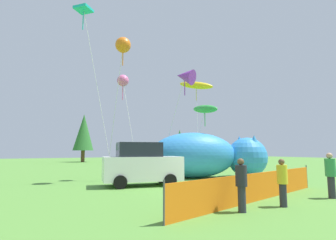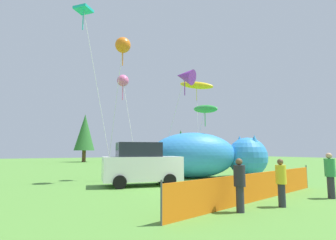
{
  "view_description": "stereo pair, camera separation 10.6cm",
  "coord_description": "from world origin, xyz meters",
  "px_view_note": "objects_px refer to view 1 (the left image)",
  "views": [
    {
      "loc": [
        -8.18,
        -9.57,
        1.85
      ],
      "look_at": [
        0.61,
        5.61,
        3.89
      ],
      "focal_mm": 28.0,
      "sensor_mm": 36.0,
      "label": 1
    },
    {
      "loc": [
        -8.09,
        -9.63,
        1.85
      ],
      "look_at": [
        0.61,
        5.61,
        3.89
      ],
      "focal_mm": 28.0,
      "sensor_mm": 36.0,
      "label": 2
    }
  ],
  "objects_px": {
    "spectator_in_green_shirt": "(282,180)",
    "kite_green_fish": "(205,109)",
    "inflatable_cat": "(207,157)",
    "kite_pink_octopus": "(123,81)",
    "kite_yellow_hero": "(196,85)",
    "kite_purple_delta": "(185,77)",
    "kite_teal_diamond": "(84,13)",
    "spectator_in_blue_shirt": "(331,173)",
    "parked_car": "(142,165)",
    "kite_orange_flower": "(123,45)",
    "spectator_in_red_shirt": "(241,183)",
    "folding_chair": "(243,177)"
  },
  "relations": [
    {
      "from": "spectator_in_blue_shirt",
      "to": "spectator_in_red_shirt",
      "type": "height_order",
      "value": "spectator_in_blue_shirt"
    },
    {
      "from": "folding_chair",
      "to": "kite_yellow_hero",
      "type": "height_order",
      "value": "kite_yellow_hero"
    },
    {
      "from": "inflatable_cat",
      "to": "spectator_in_blue_shirt",
      "type": "relative_size",
      "value": 4.74
    },
    {
      "from": "kite_yellow_hero",
      "to": "kite_green_fish",
      "type": "height_order",
      "value": "kite_yellow_hero"
    },
    {
      "from": "kite_teal_diamond",
      "to": "kite_green_fish",
      "type": "bearing_deg",
      "value": -2.0
    },
    {
      "from": "parked_car",
      "to": "kite_orange_flower",
      "type": "height_order",
      "value": "kite_orange_flower"
    },
    {
      "from": "kite_purple_delta",
      "to": "inflatable_cat",
      "type": "bearing_deg",
      "value": 3.07
    },
    {
      "from": "spectator_in_red_shirt",
      "to": "kite_yellow_hero",
      "type": "bearing_deg",
      "value": 59.26
    },
    {
      "from": "folding_chair",
      "to": "spectator_in_red_shirt",
      "type": "distance_m",
      "value": 5.4
    },
    {
      "from": "kite_purple_delta",
      "to": "kite_yellow_hero",
      "type": "bearing_deg",
      "value": 44.19
    },
    {
      "from": "inflatable_cat",
      "to": "kite_teal_diamond",
      "type": "height_order",
      "value": "kite_teal_diamond"
    },
    {
      "from": "spectator_in_blue_shirt",
      "to": "inflatable_cat",
      "type": "bearing_deg",
      "value": 85.61
    },
    {
      "from": "kite_teal_diamond",
      "to": "kite_orange_flower",
      "type": "bearing_deg",
      "value": -20.39
    },
    {
      "from": "spectator_in_green_shirt",
      "to": "kite_yellow_hero",
      "type": "xyz_separation_m",
      "value": [
        5.18,
        11.79,
        6.47
      ]
    },
    {
      "from": "kite_purple_delta",
      "to": "kite_green_fish",
      "type": "relative_size",
      "value": 1.36
    },
    {
      "from": "folding_chair",
      "to": "kite_yellow_hero",
      "type": "relative_size",
      "value": 0.11
    },
    {
      "from": "kite_pink_octopus",
      "to": "kite_teal_diamond",
      "type": "bearing_deg",
      "value": -171.18
    },
    {
      "from": "kite_teal_diamond",
      "to": "parked_car",
      "type": "bearing_deg",
      "value": -44.91
    },
    {
      "from": "parked_car",
      "to": "kite_pink_octopus",
      "type": "height_order",
      "value": "kite_pink_octopus"
    },
    {
      "from": "spectator_in_green_shirt",
      "to": "kite_green_fish",
      "type": "relative_size",
      "value": 0.29
    },
    {
      "from": "spectator_in_red_shirt",
      "to": "kite_pink_octopus",
      "type": "bearing_deg",
      "value": 90.95
    },
    {
      "from": "inflatable_cat",
      "to": "kite_pink_octopus",
      "type": "relative_size",
      "value": 1.22
    },
    {
      "from": "inflatable_cat",
      "to": "spectator_in_blue_shirt",
      "type": "distance_m",
      "value": 8.59
    },
    {
      "from": "inflatable_cat",
      "to": "kite_yellow_hero",
      "type": "xyz_separation_m",
      "value": [
        1.53,
        3.19,
        5.91
      ]
    },
    {
      "from": "parked_car",
      "to": "kite_teal_diamond",
      "type": "xyz_separation_m",
      "value": [
        -2.72,
        2.71,
        9.06
      ]
    },
    {
      "from": "inflatable_cat",
      "to": "kite_orange_flower",
      "type": "xyz_separation_m",
      "value": [
        -6.08,
        0.37,
        6.85
      ]
    },
    {
      "from": "kite_pink_octopus",
      "to": "spectator_in_red_shirt",
      "type": "bearing_deg",
      "value": -89.05
    },
    {
      "from": "kite_yellow_hero",
      "to": "kite_green_fish",
      "type": "relative_size",
      "value": 1.44
    },
    {
      "from": "kite_yellow_hero",
      "to": "kite_teal_diamond",
      "type": "relative_size",
      "value": 0.75
    },
    {
      "from": "inflatable_cat",
      "to": "spectator_in_green_shirt",
      "type": "distance_m",
      "value": 9.36
    },
    {
      "from": "kite_green_fish",
      "to": "spectator_in_red_shirt",
      "type": "bearing_deg",
      "value": -122.62
    },
    {
      "from": "kite_pink_octopus",
      "to": "kite_green_fish",
      "type": "distance_m",
      "value": 6.37
    },
    {
      "from": "inflatable_cat",
      "to": "kite_teal_diamond",
      "type": "bearing_deg",
      "value": -166.51
    },
    {
      "from": "inflatable_cat",
      "to": "spectator_in_green_shirt",
      "type": "bearing_deg",
      "value": -91.34
    },
    {
      "from": "spectator_in_green_shirt",
      "to": "kite_pink_octopus",
      "type": "relative_size",
      "value": 0.23
    },
    {
      "from": "kite_yellow_hero",
      "to": "kite_teal_diamond",
      "type": "height_order",
      "value": "kite_teal_diamond"
    },
    {
      "from": "spectator_in_blue_shirt",
      "to": "kite_pink_octopus",
      "type": "relative_size",
      "value": 0.26
    },
    {
      "from": "kite_yellow_hero",
      "to": "kite_pink_octopus",
      "type": "relative_size",
      "value": 1.16
    },
    {
      "from": "inflatable_cat",
      "to": "spectator_in_red_shirt",
      "type": "distance_m",
      "value": 10.06
    },
    {
      "from": "kite_green_fish",
      "to": "kite_teal_diamond",
      "type": "bearing_deg",
      "value": 178.0
    },
    {
      "from": "spectator_in_green_shirt",
      "to": "spectator_in_blue_shirt",
      "type": "bearing_deg",
      "value": 0.97
    },
    {
      "from": "parked_car",
      "to": "spectator_in_green_shirt",
      "type": "height_order",
      "value": "parked_car"
    },
    {
      "from": "kite_purple_delta",
      "to": "kite_green_fish",
      "type": "bearing_deg",
      "value": 22.05
    },
    {
      "from": "kite_teal_diamond",
      "to": "kite_purple_delta",
      "type": "bearing_deg",
      "value": -11.39
    },
    {
      "from": "inflatable_cat",
      "to": "kite_pink_octopus",
      "type": "xyz_separation_m",
      "value": [
        -5.57,
        1.62,
        4.97
      ]
    },
    {
      "from": "kite_orange_flower",
      "to": "spectator_in_green_shirt",
      "type": "bearing_deg",
      "value": -74.92
    },
    {
      "from": "kite_yellow_hero",
      "to": "kite_purple_delta",
      "type": "bearing_deg",
      "value": -135.81
    },
    {
      "from": "kite_purple_delta",
      "to": "kite_teal_diamond",
      "type": "height_order",
      "value": "kite_teal_diamond"
    },
    {
      "from": "parked_car",
      "to": "kite_pink_octopus",
      "type": "xyz_separation_m",
      "value": [
        0.01,
        3.13,
        5.28
      ]
    },
    {
      "from": "kite_green_fish",
      "to": "kite_teal_diamond",
      "type": "distance_m",
      "value": 10.33
    }
  ]
}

